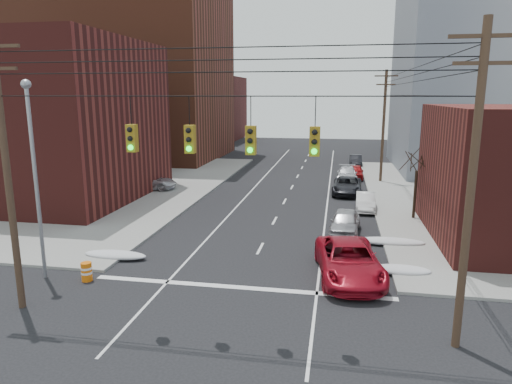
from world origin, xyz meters
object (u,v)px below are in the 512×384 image
at_px(lot_car_b, 150,182).
at_px(lot_car_d, 97,178).
at_px(red_pickup, 349,261).
at_px(parked_car_c, 347,186).
at_px(lot_car_c, 89,189).
at_px(parked_car_e, 355,172).
at_px(parked_car_f, 356,160).
at_px(parked_car_d, 347,174).
at_px(parked_car_b, 365,202).
at_px(construction_barrel, 87,271).
at_px(lot_car_a, 116,188).
at_px(parked_car_a, 345,222).

xyz_separation_m(lot_car_b, lot_car_d, (-5.61, 0.73, 0.06)).
bearing_deg(red_pickup, parked_car_c, 81.82).
bearing_deg(lot_car_c, parked_car_e, -78.08).
relative_size(parked_car_f, lot_car_d, 0.94).
xyz_separation_m(parked_car_d, lot_car_d, (-23.47, -7.39, 0.17)).
bearing_deg(parked_car_b, construction_barrel, -128.23).
relative_size(parked_car_b, lot_car_c, 0.85).
distance_m(parked_car_f, lot_car_a, 30.28).
relative_size(lot_car_a, lot_car_b, 0.84).
bearing_deg(parked_car_a, lot_car_a, 164.59).
bearing_deg(lot_car_d, parked_car_c, -96.72).
bearing_deg(parked_car_f, parked_car_a, -93.89).
bearing_deg(parked_car_b, lot_car_a, -179.83).
bearing_deg(red_pickup, construction_barrel, -175.56).
bearing_deg(lot_car_b, parked_car_f, -52.07).
xyz_separation_m(parked_car_f, lot_car_d, (-24.67, -18.07, 0.22)).
bearing_deg(lot_car_b, lot_car_c, 129.46).
height_order(parked_car_a, lot_car_d, lot_car_d).
distance_m(red_pickup, parked_car_c, 19.26).
relative_size(red_pickup, lot_car_a, 1.53).
distance_m(parked_car_b, lot_car_d, 25.10).
distance_m(parked_car_f, lot_car_c, 32.21).
distance_m(parked_car_d, parked_car_e, 1.85).
distance_m(parked_car_a, parked_car_e, 20.03).
bearing_deg(parked_car_b, parked_car_f, 92.04).
bearing_deg(lot_car_a, construction_barrel, 178.40).
relative_size(lot_car_c, construction_barrel, 5.23).
height_order(parked_car_e, lot_car_d, lot_car_d).
height_order(parked_car_b, parked_car_e, parked_car_e).
distance_m(parked_car_c, lot_car_d, 23.41).
bearing_deg(parked_car_c, lot_car_a, -162.77).
bearing_deg(parked_car_a, lot_car_d, 159.30).
bearing_deg(red_pickup, parked_car_e, 79.99).
xyz_separation_m(parked_car_a, lot_car_c, (-21.23, 6.32, 0.08)).
xyz_separation_m(parked_car_c, construction_barrel, (-12.42, -21.85, -0.28)).
bearing_deg(parked_car_c, parked_car_b, -74.32).
relative_size(parked_car_c, lot_car_c, 1.13).
distance_m(red_pickup, parked_car_b, 13.67).
relative_size(parked_car_a, parked_car_f, 1.10).
xyz_separation_m(parked_car_d, lot_car_a, (-19.60, -11.32, 0.10)).
relative_size(parked_car_b, parked_car_d, 0.81).
height_order(red_pickup, parked_car_f, red_pickup).
bearing_deg(lot_car_c, parked_car_c, -94.51).
xyz_separation_m(red_pickup, parked_car_a, (-0.10, 7.23, -0.10)).
height_order(parked_car_a, construction_barrel, parked_car_a).
bearing_deg(lot_car_c, parked_car_a, -125.93).
xyz_separation_m(parked_car_a, parked_car_b, (1.60, 6.36, -0.09)).
height_order(lot_car_a, construction_barrel, lot_car_a).
relative_size(parked_car_a, parked_car_c, 0.83).
distance_m(parked_car_f, construction_barrel, 41.20).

